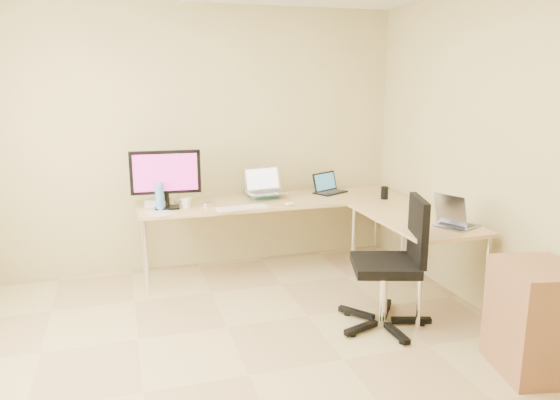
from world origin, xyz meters
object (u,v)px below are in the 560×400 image
object	(u,v)px
desk_main	(275,235)
office_chair	(385,265)
laptop_black	(330,183)
laptop_return	(458,213)
monitor	(166,180)
laptop_center	(266,181)
water_bottle	(160,196)
cabinet	(534,320)
mug	(186,203)
desk_return	(413,257)
keyboard	(242,208)
desk_fan	(178,187)

from	to	relation	value
desk_main	office_chair	xyz separation A→B (m)	(0.45, -1.45, 0.14)
laptop_black	laptop_return	xyz separation A→B (m)	(0.48, -1.50, 0.01)
monitor	laptop_center	size ratio (longest dim) A/B	1.64
laptop_return	water_bottle	bearing A→B (deg)	37.37
office_chair	cabinet	size ratio (longest dim) A/B	1.40
laptop_black	mug	size ratio (longest dim) A/B	3.23
desk_return	water_bottle	size ratio (longest dim) A/B	5.08
desk_return	laptop_black	size ratio (longest dim) A/B	3.90
monitor	laptop_center	bearing A→B (deg)	10.28
desk_return	keyboard	xyz separation A→B (m)	(-1.37, 0.70, 0.38)
monitor	keyboard	bearing A→B (deg)	-16.12
cabinet	desk_main	bearing A→B (deg)	126.30
monitor	laptop_black	world-z (taller)	monitor
office_chair	cabinet	bearing A→B (deg)	-37.38
desk_fan	laptop_return	xyz separation A→B (m)	(2.04, -1.57, -0.03)
keyboard	laptop_return	world-z (taller)	laptop_return
water_bottle	mug	bearing A→B (deg)	-1.14
laptop_black	water_bottle	world-z (taller)	water_bottle
laptop_center	water_bottle	size ratio (longest dim) A/B	1.50
desk_return	monitor	world-z (taller)	monitor
monitor	keyboard	size ratio (longest dim) A/B	1.36
desk_main	keyboard	size ratio (longest dim) A/B	5.73
laptop_center	cabinet	world-z (taller)	laptop_center
desk_fan	laptop_return	distance (m)	2.58
desk_main	mug	distance (m)	0.98
cabinet	laptop_return	bearing A→B (deg)	98.36
office_chair	cabinet	world-z (taller)	office_chair
desk_fan	cabinet	size ratio (longest dim) A/B	0.37
mug	laptop_return	distance (m)	2.37
monitor	mug	bearing A→B (deg)	-12.49
monitor	water_bottle	bearing A→B (deg)	-143.82
desk_main	monitor	bearing A→B (deg)	-176.24
desk_fan	mug	bearing A→B (deg)	-83.86
laptop_center	laptop_black	size ratio (longest dim) A/B	1.15
laptop_black	keyboard	xyz separation A→B (m)	(-1.04, -0.43, -0.09)
laptop_center	mug	world-z (taller)	laptop_center
laptop_center	mug	bearing A→B (deg)	-176.56
monitor	desk_return	bearing A→B (deg)	-21.60
desk_return	mug	world-z (taller)	mug
water_bottle	desk_fan	bearing A→B (deg)	57.20
cabinet	office_chair	bearing A→B (deg)	136.79
desk_fan	keyboard	bearing A→B (deg)	-43.77
laptop_center	office_chair	world-z (taller)	laptop_center
monitor	office_chair	world-z (taller)	monitor
desk_return	mug	size ratio (longest dim) A/B	12.59
laptop_center	laptop_black	distance (m)	0.72
cabinet	keyboard	bearing A→B (deg)	137.42
desk_main	laptop_return	world-z (taller)	laptop_return
laptop_return	cabinet	size ratio (longest dim) A/B	0.46
desk_main	desk_fan	distance (m)	1.06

